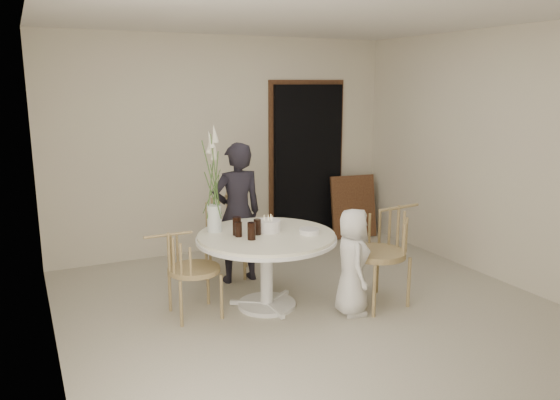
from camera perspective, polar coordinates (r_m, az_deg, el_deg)
name	(u,v)px	position (r m, az deg, el deg)	size (l,w,h in m)	color
ground	(311,309)	(5.34, 3.24, -11.33)	(4.50, 4.50, 0.00)	#BBB3A0
room_shell	(313,140)	(4.92, 3.47, 6.24)	(4.50, 4.50, 4.50)	silver
doorway	(308,163)	(7.45, 2.90, 3.86)	(1.00, 0.10, 2.10)	black
door_trim	(306,159)	(7.47, 2.75, 4.35)	(1.12, 0.03, 2.22)	brown
table	(267,245)	(5.19, -1.42, -4.77)	(1.33, 1.33, 0.73)	white
picture_frame	(353,207)	(7.67, 7.68, -0.69)	(0.65, 0.04, 0.87)	brown
chair_far	(227,220)	(6.25, -5.56, -2.13)	(0.64, 0.66, 0.91)	tan
chair_right	(388,241)	(5.41, 11.19, -4.22)	(0.61, 0.58, 0.96)	tan
chair_left	(182,262)	(5.05, -10.23, -6.41)	(0.50, 0.47, 0.82)	tan
girl	(237,213)	(5.86, -4.49, -1.36)	(0.55, 0.36, 1.52)	black
boy	(352,262)	(5.12, 7.58, -6.42)	(0.49, 0.32, 1.01)	silver
birthday_cake	(269,226)	(5.22, -1.21, -2.71)	(0.23, 0.23, 0.16)	silver
cola_tumbler_a	(239,229)	(5.05, -4.36, -3.08)	(0.06, 0.06, 0.14)	black
cola_tumbler_b	(252,231)	(4.95, -3.00, -3.26)	(0.07, 0.07, 0.16)	black
cola_tumbler_c	(237,226)	(5.11, -4.53, -2.73)	(0.08, 0.08, 0.17)	black
cola_tumbler_d	(257,227)	(5.12, -2.39, -2.83)	(0.07, 0.07, 0.15)	black
plate_stack	(309,231)	(5.15, 3.09, -3.29)	(0.19, 0.19, 0.05)	white
flower_vase	(214,191)	(5.18, -6.95, 0.94)	(0.14, 0.14, 1.02)	silver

